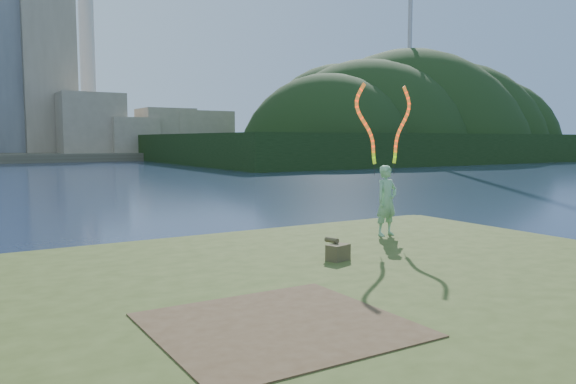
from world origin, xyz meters
TOP-DOWN VIEW (x-y plane):
  - ground at (0.00, 0.00)m, footprint 320.00×320.00m
  - grassy_knoll at (0.00, -2.30)m, footprint 20.00×18.00m
  - dirt_patch at (-2.20, -3.20)m, footprint 3.20×3.00m
  - wooded_hill at (59.57, 59.96)m, footprint 78.00×50.00m
  - woman_with_ribbons at (3.75, 1.44)m, footprint 2.12×0.49m
  - canvas_bag at (0.89, -0.34)m, footprint 0.53×0.59m

SIDE VIEW (x-z plane):
  - ground at x=0.00m, z-range 0.00..0.00m
  - wooded_hill at x=59.57m, z-range -31.34..31.66m
  - grassy_knoll at x=0.00m, z-range -0.06..0.74m
  - dirt_patch at x=-2.20m, z-range 0.80..0.82m
  - canvas_bag at x=0.89m, z-range 0.76..1.20m
  - woman_with_ribbons at x=3.75m, z-range 0.11..4.28m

